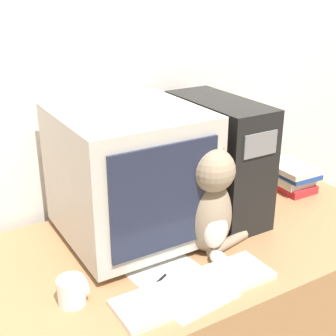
% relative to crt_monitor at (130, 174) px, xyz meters
% --- Properties ---
extents(wall_back, '(7.00, 0.05, 2.50)m').
position_rel_crt_monitor_xyz_m(wall_back, '(0.03, 0.32, 0.31)').
color(wall_back, silver).
rests_on(wall_back, ground_plane).
extents(desk, '(1.77, 0.75, 0.71)m').
position_rel_crt_monitor_xyz_m(desk, '(0.03, -0.12, -0.58)').
color(desk, '#9E7047').
rests_on(desk, ground_plane).
extents(crt_monitor, '(0.44, 0.46, 0.44)m').
position_rel_crt_monitor_xyz_m(crt_monitor, '(0.00, 0.00, 0.00)').
color(crt_monitor, '#BCB7AD').
rests_on(crt_monitor, desk).
extents(computer_tower, '(0.19, 0.44, 0.43)m').
position_rel_crt_monitor_xyz_m(computer_tower, '(0.35, -0.00, -0.01)').
color(computer_tower, black).
rests_on(computer_tower, desk).
extents(keyboard, '(0.48, 0.14, 0.02)m').
position_rel_crt_monitor_xyz_m(keyboard, '(0.02, -0.37, -0.22)').
color(keyboard, silver).
rests_on(keyboard, desk).
extents(cat, '(0.24, 0.22, 0.36)m').
position_rel_crt_monitor_xyz_m(cat, '(0.17, -0.21, -0.06)').
color(cat, gray).
rests_on(cat, desk).
extents(book_stack, '(0.16, 0.21, 0.11)m').
position_rel_crt_monitor_xyz_m(book_stack, '(0.74, 0.01, -0.17)').
color(book_stack, red).
rests_on(book_stack, desk).
extents(pen, '(0.13, 0.07, 0.01)m').
position_rel_crt_monitor_xyz_m(pen, '(-0.08, -0.29, -0.22)').
color(pen, black).
rests_on(pen, desk).
extents(paper_sheet, '(0.24, 0.31, 0.00)m').
position_rel_crt_monitor_xyz_m(paper_sheet, '(-0.01, -0.31, -0.23)').
color(paper_sheet, white).
rests_on(paper_sheet, desk).
extents(mug, '(0.08, 0.08, 0.08)m').
position_rel_crt_monitor_xyz_m(mug, '(-0.30, -0.24, -0.19)').
color(mug, white).
rests_on(mug, desk).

